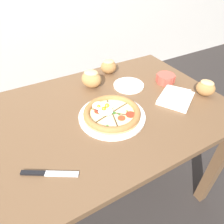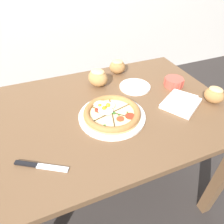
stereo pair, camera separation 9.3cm
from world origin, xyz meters
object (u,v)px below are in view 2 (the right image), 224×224
(pizza, at_px, (112,113))
(bread_piece_mid, at_px, (214,95))
(knife_main, at_px, (41,166))
(bread_piece_far, at_px, (117,66))
(napkin_folded, at_px, (181,102))
(ramekin_bowl, at_px, (174,82))
(side_saucer, at_px, (135,87))
(dining_table, at_px, (100,127))
(bread_piece_near, at_px, (98,77))

(pizza, height_order, bread_piece_mid, bread_piece_mid)
(bread_piece_mid, relative_size, knife_main, 0.66)
(bread_piece_far, bearing_deg, napkin_folded, -68.70)
(ramekin_bowl, relative_size, side_saucer, 0.64)
(dining_table, xyz_separation_m, pizza, (0.04, -0.07, 0.13))
(dining_table, distance_m, ramekin_bowl, 0.50)
(side_saucer, bearing_deg, dining_table, -154.58)
(bread_piece_near, xyz_separation_m, side_saucer, (0.19, -0.10, -0.05))
(ramekin_bowl, xyz_separation_m, side_saucer, (-0.21, 0.07, -0.02))
(side_saucer, bearing_deg, bread_piece_near, 152.82)
(bread_piece_near, relative_size, bread_piece_mid, 1.17)
(bread_piece_far, xyz_separation_m, side_saucer, (0.03, -0.19, -0.04))
(dining_table, relative_size, napkin_folded, 5.54)
(side_saucer, bearing_deg, ramekin_bowl, -17.86)
(pizza, relative_size, knife_main, 1.70)
(dining_table, bearing_deg, napkin_folded, -15.67)
(side_saucer, bearing_deg, pizza, -139.00)
(dining_table, distance_m, napkin_folded, 0.44)
(bread_piece_far, relative_size, knife_main, 0.65)
(pizza, relative_size, side_saucer, 1.79)
(pizza, height_order, ramekin_bowl, pizza)
(ramekin_bowl, height_order, bread_piece_mid, bread_piece_mid)
(dining_table, relative_size, side_saucer, 7.39)
(pizza, relative_size, bread_piece_near, 2.21)
(dining_table, distance_m, bread_piece_mid, 0.61)
(bread_piece_far, xyz_separation_m, knife_main, (-0.54, -0.55, -0.04))
(bread_piece_far, bearing_deg, bread_piece_mid, -54.63)
(bread_piece_far, distance_m, knife_main, 0.77)
(dining_table, bearing_deg, bread_piece_near, 72.30)
(napkin_folded, height_order, bread_piece_near, bread_piece_near)
(bread_piece_near, relative_size, bread_piece_far, 1.18)
(bread_piece_mid, bearing_deg, napkin_folded, 166.50)
(side_saucer, bearing_deg, knife_main, -147.92)
(dining_table, bearing_deg, side_saucer, 25.42)
(ramekin_bowl, relative_size, bread_piece_mid, 0.92)
(pizza, distance_m, ramekin_bowl, 0.45)
(napkin_folded, distance_m, knife_main, 0.72)
(pizza, bearing_deg, bread_piece_near, 83.87)
(bread_piece_mid, height_order, side_saucer, bread_piece_mid)
(bread_piece_mid, distance_m, side_saucer, 0.42)
(bread_piece_mid, xyz_separation_m, knife_main, (-0.87, -0.08, -0.04))
(ramekin_bowl, relative_size, bread_piece_near, 0.79)
(bread_piece_near, relative_size, side_saucer, 0.81)
(bread_piece_far, bearing_deg, ramekin_bowl, -47.55)
(dining_table, distance_m, bread_piece_far, 0.43)
(dining_table, xyz_separation_m, bread_piece_near, (0.07, 0.22, 0.17))
(pizza, bearing_deg, ramekin_bowl, 15.78)
(pizza, xyz_separation_m, bread_piece_mid, (0.53, -0.08, 0.03))
(ramekin_bowl, bearing_deg, bread_piece_mid, -65.80)
(napkin_folded, xyz_separation_m, bread_piece_near, (-0.33, 0.33, 0.04))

